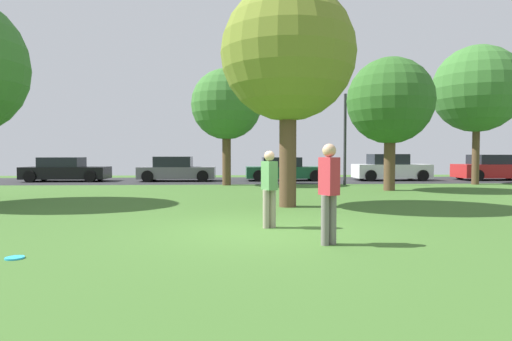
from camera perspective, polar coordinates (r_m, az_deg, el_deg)
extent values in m
plane|color=#3D6628|center=(8.78, 0.76, -8.01)|extent=(44.00, 44.00, 0.00)
cube|color=#28282B|center=(24.67, -1.69, -1.34)|extent=(44.00, 6.40, 0.01)
cylinder|color=brown|center=(18.88, 17.41, 1.17)|extent=(0.47, 0.47, 2.46)
sphere|color=#2D6023|center=(19.01, 17.50, 8.89)|extent=(3.62, 3.62, 3.62)
cylinder|color=brown|center=(24.19, 27.31, 2.51)|extent=(0.35, 0.35, 3.53)
sphere|color=#38702D|center=(24.40, 27.44, 9.65)|extent=(4.32, 4.32, 4.32)
cylinder|color=brown|center=(12.55, 4.27, 2.07)|extent=(0.50, 0.50, 3.04)
sphere|color=olive|center=(12.88, 4.31, 15.34)|extent=(3.92, 3.92, 3.92)
cylinder|color=brown|center=(21.06, -3.96, 2.13)|extent=(0.42, 0.42, 3.01)
sphere|color=#38702D|center=(21.20, -3.97, 8.84)|extent=(3.46, 3.46, 3.46)
cylinder|color=slate|center=(7.43, 9.22, -6.57)|extent=(0.14, 0.14, 0.86)
cylinder|color=slate|center=(7.53, 10.17, -6.46)|extent=(0.14, 0.14, 0.86)
cube|color=#B72D38|center=(7.40, 9.74, -0.75)|extent=(0.34, 0.39, 0.65)
sphere|color=tan|center=(7.39, 9.76, 2.65)|extent=(0.23, 0.23, 0.23)
cylinder|color=gray|center=(9.08, 2.22, -5.10)|extent=(0.14, 0.14, 0.80)
cylinder|color=gray|center=(8.99, 1.36, -5.17)|extent=(0.14, 0.14, 0.80)
cube|color=#51894C|center=(8.97, 1.80, -0.67)|extent=(0.34, 0.39, 0.60)
sphere|color=tan|center=(8.96, 1.80, 1.95)|extent=(0.22, 0.22, 0.22)
cylinder|color=#2DB2E0|center=(7.43, -29.55, -10.12)|extent=(0.27, 0.27, 0.03)
cube|color=black|center=(26.13, -24.01, -0.28)|extent=(4.55, 1.75, 0.67)
cube|color=black|center=(26.19, -24.50, 1.03)|extent=(2.18, 1.54, 0.53)
cylinder|color=black|center=(26.45, -20.10, -0.54)|extent=(0.64, 0.22, 0.64)
cylinder|color=black|center=(24.78, -21.29, -0.74)|extent=(0.64, 0.22, 0.64)
cylinder|color=black|center=(27.55, -26.45, -0.53)|extent=(0.64, 0.22, 0.64)
cylinder|color=black|center=(25.95, -27.98, -0.72)|extent=(0.64, 0.22, 0.64)
cube|color=slate|center=(24.56, -10.47, -0.28)|extent=(4.26, 1.79, 0.66)
cube|color=black|center=(24.57, -10.98, 1.16)|extent=(2.05, 1.58, 0.58)
cylinder|color=black|center=(25.31, -6.86, -0.54)|extent=(0.64, 0.22, 0.64)
cylinder|color=black|center=(23.53, -7.15, -0.76)|extent=(0.64, 0.22, 0.64)
cylinder|color=black|center=(25.69, -13.51, -0.55)|extent=(0.64, 0.22, 0.64)
cylinder|color=black|center=(23.93, -14.30, -0.76)|extent=(0.64, 0.22, 0.64)
cube|color=#195633|center=(24.67, 3.94, -0.24)|extent=(4.53, 1.79, 0.65)
cube|color=black|center=(24.62, 3.42, 1.15)|extent=(2.18, 1.58, 0.54)
cylinder|color=black|center=(25.80, 7.20, -0.49)|extent=(0.64, 0.22, 0.64)
cylinder|color=black|center=(24.04, 7.95, -0.70)|extent=(0.64, 0.22, 0.64)
cylinder|color=black|center=(25.43, 0.14, -0.51)|extent=(0.64, 0.22, 0.64)
cylinder|color=black|center=(23.64, 0.38, -0.72)|extent=(0.64, 0.22, 0.64)
cube|color=white|center=(26.00, 17.61, -0.07)|extent=(4.26, 1.74, 0.79)
cube|color=black|center=(25.91, 17.19, 1.46)|extent=(2.04, 1.53, 0.59)
cylinder|color=black|center=(27.37, 19.89, -0.45)|extent=(0.64, 0.22, 0.64)
cylinder|color=black|center=(25.78, 21.39, -0.63)|extent=(0.64, 0.22, 0.64)
cylinder|color=black|center=(26.35, 13.90, -0.48)|extent=(0.64, 0.22, 0.64)
cylinder|color=black|center=(24.70, 15.08, -0.67)|extent=(0.64, 0.22, 0.64)
cube|color=#B21E1E|center=(28.76, 29.20, -0.04)|extent=(4.36, 1.89, 0.78)
cube|color=black|center=(28.63, 28.86, 1.31)|extent=(2.09, 1.67, 0.56)
cylinder|color=black|center=(30.39, 30.68, -0.37)|extent=(0.64, 0.22, 0.64)
cylinder|color=black|center=(28.81, 25.62, -0.41)|extent=(0.64, 0.22, 0.64)
cylinder|color=black|center=(27.17, 27.54, -0.59)|extent=(0.64, 0.22, 0.64)
cylinder|color=#2D2D33|center=(21.54, 11.81, 4.07)|extent=(0.14, 0.14, 4.50)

